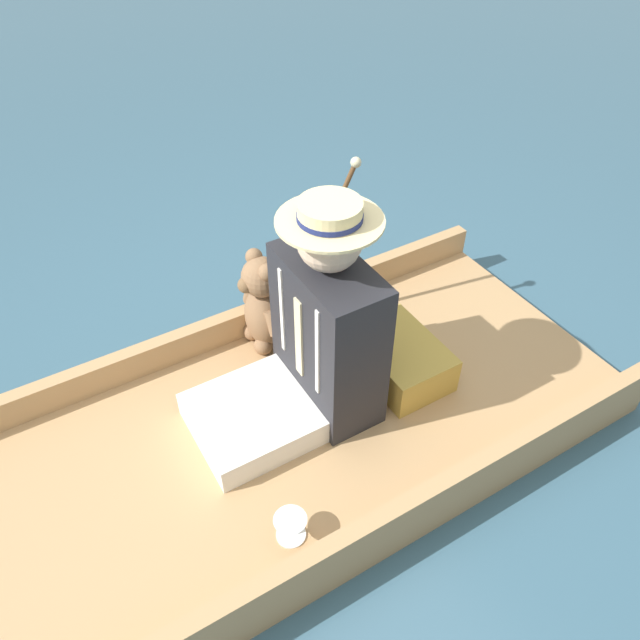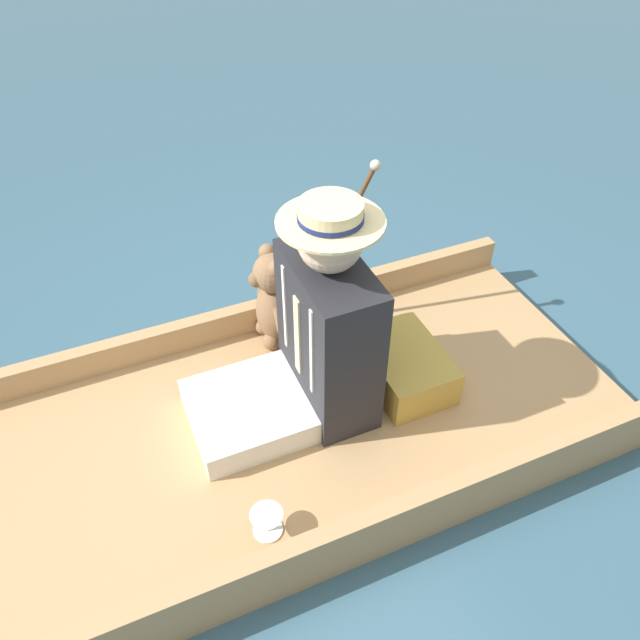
% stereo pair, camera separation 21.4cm
% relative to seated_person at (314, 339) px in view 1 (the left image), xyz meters
% --- Properties ---
extents(ground_plane, '(16.00, 16.00, 0.00)m').
position_rel_seated_person_xyz_m(ground_plane, '(-0.06, 0.07, -0.44)').
color(ground_plane, '#385B70').
extents(punt_boat, '(1.17, 2.45, 0.24)m').
position_rel_seated_person_xyz_m(punt_boat, '(-0.06, 0.07, -0.38)').
color(punt_boat, tan).
rests_on(punt_boat, ground_plane).
extents(seat_cushion, '(0.41, 0.28, 0.16)m').
position_rel_seated_person_xyz_m(seat_cushion, '(-0.05, -0.37, -0.25)').
color(seat_cushion, '#B7933D').
rests_on(seat_cushion, punt_boat).
extents(seated_person, '(0.46, 0.72, 0.88)m').
position_rel_seated_person_xyz_m(seated_person, '(0.00, 0.00, 0.00)').
color(seated_person, white).
rests_on(seated_person, punt_boat).
extents(teddy_bear, '(0.32, 0.19, 0.46)m').
position_rel_seated_person_xyz_m(teddy_bear, '(0.39, 0.01, -0.12)').
color(teddy_bear, '#846042').
rests_on(teddy_bear, punt_boat).
extents(wine_glass, '(0.11, 0.11, 0.10)m').
position_rel_seated_person_xyz_m(wine_glass, '(-0.46, 0.36, -0.27)').
color(wine_glass, silver).
rests_on(wine_glass, punt_boat).
extents(walking_cane, '(0.04, 0.39, 0.74)m').
position_rel_seated_person_xyz_m(walking_cane, '(0.43, -0.30, 0.10)').
color(walking_cane, brown).
rests_on(walking_cane, punt_boat).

